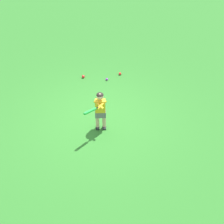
# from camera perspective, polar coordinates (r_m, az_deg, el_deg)

# --- Properties ---
(ground_plane) EXTENTS (40.00, 40.00, 0.00)m
(ground_plane) POSITION_cam_1_polar(r_m,az_deg,el_deg) (7.65, -2.45, -1.06)
(ground_plane) COLOR #2D7528
(child_batter) EXTENTS (0.54, 0.65, 1.08)m
(child_batter) POSITION_cam_1_polar(r_m,az_deg,el_deg) (6.89, -2.48, 0.73)
(child_batter) COLOR #232328
(child_batter) RESTS_ON ground
(play_ball_far_right) EXTENTS (0.09, 0.09, 0.09)m
(play_ball_far_right) POSITION_cam_1_polar(r_m,az_deg,el_deg) (9.48, 1.63, 7.77)
(play_ball_far_right) COLOR red
(play_ball_far_right) RESTS_ON ground
(play_ball_far_left) EXTENTS (0.10, 0.10, 0.10)m
(play_ball_far_left) POSITION_cam_1_polar(r_m,az_deg,el_deg) (9.36, -5.86, 7.17)
(play_ball_far_left) COLOR red
(play_ball_far_left) RESTS_ON ground
(play_ball_near_batter) EXTENTS (0.08, 0.08, 0.08)m
(play_ball_near_batter) POSITION_cam_1_polar(r_m,az_deg,el_deg) (9.19, -1.07, 6.65)
(play_ball_near_batter) COLOR purple
(play_ball_near_batter) RESTS_ON ground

